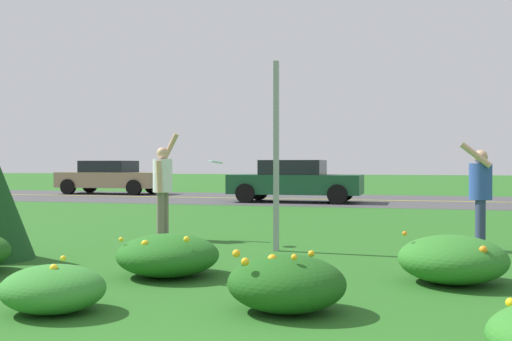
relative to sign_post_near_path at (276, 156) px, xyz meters
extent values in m
plane|color=#26601E|center=(1.10, 3.22, -1.45)|extent=(120.00, 120.00, 0.00)
cube|color=#424244|center=(1.10, 13.33, -1.45)|extent=(120.00, 7.67, 0.01)
cube|color=yellow|center=(1.10, 13.33, -1.44)|extent=(120.00, 0.16, 0.00)
ellipsoid|color=#2D7526|center=(2.48, -1.95, -1.18)|extent=(1.20, 1.21, 0.54)
sphere|color=orange|center=(2.38, -1.77, -1.13)|extent=(0.06, 0.06, 0.06)
sphere|color=orange|center=(2.73, -1.91, -1.04)|extent=(0.08, 0.08, 0.08)
sphere|color=orange|center=(1.96, -2.05, -0.90)|extent=(0.05, 0.05, 0.05)
sphere|color=orange|center=(2.27, -1.88, -1.14)|extent=(0.07, 0.07, 0.07)
sphere|color=orange|center=(2.77, -2.33, -1.01)|extent=(0.08, 0.08, 0.08)
sphere|color=yellow|center=(2.74, -4.61, -1.07)|extent=(0.07, 0.07, 0.07)
ellipsoid|color=#1E5619|center=(0.97, -3.72, -1.19)|extent=(1.08, 0.97, 0.51)
sphere|color=gold|center=(0.69, -4.08, -0.95)|extent=(0.07, 0.07, 0.07)
sphere|color=gold|center=(1.09, -3.96, -0.92)|extent=(0.05, 0.05, 0.05)
sphere|color=gold|center=(0.86, -3.83, -0.96)|extent=(0.09, 0.09, 0.09)
sphere|color=gold|center=(1.31, -3.90, -1.15)|extent=(0.08, 0.08, 0.08)
sphere|color=gold|center=(0.54, -3.85, -0.92)|extent=(0.07, 0.07, 0.07)
sphere|color=gold|center=(1.15, -3.43, -0.96)|extent=(0.06, 0.06, 0.06)
sphere|color=gold|center=(0.81, -3.71, -1.14)|extent=(0.06, 0.06, 0.06)
ellipsoid|color=#337F2D|center=(-1.05, -4.30, -1.24)|extent=(0.95, 0.88, 0.43)
sphere|color=yellow|center=(-0.98, -4.39, -1.03)|extent=(0.07, 0.07, 0.07)
sphere|color=yellow|center=(-1.17, -3.95, -1.02)|extent=(0.05, 0.05, 0.05)
sphere|color=yellow|center=(-1.16, -4.40, -1.17)|extent=(0.08, 0.08, 0.08)
sphere|color=yellow|center=(-1.03, -4.10, -1.12)|extent=(0.08, 0.08, 0.08)
sphere|color=yellow|center=(-1.44, -4.21, -1.15)|extent=(0.08, 0.08, 0.08)
sphere|color=yellow|center=(-1.28, -4.43, -1.18)|extent=(0.06, 0.06, 0.06)
sphere|color=yellow|center=(-1.10, -4.18, -1.14)|extent=(0.06, 0.06, 0.06)
ellipsoid|color=#23661E|center=(-0.76, -2.38, -1.20)|extent=(1.22, 1.22, 0.50)
sphere|color=yellow|center=(-0.77, -2.65, -1.04)|extent=(0.06, 0.06, 0.06)
sphere|color=yellow|center=(-0.40, -2.70, -0.96)|extent=(0.07, 0.07, 0.07)
sphere|color=yellow|center=(-1.23, -2.65, -1.00)|extent=(0.06, 0.06, 0.06)
sphere|color=yellow|center=(-0.88, -2.76, -1.02)|extent=(0.09, 0.09, 0.09)
cube|color=#93969B|center=(0.00, 0.00, 0.00)|extent=(0.07, 0.10, 2.90)
cylinder|color=silver|center=(-2.27, 0.89, -0.33)|extent=(0.34, 0.34, 0.59)
sphere|color=tan|center=(-2.27, 0.89, 0.07)|extent=(0.21, 0.21, 0.21)
cylinder|color=#726B5B|center=(-2.27, 0.97, -1.03)|extent=(0.14, 0.14, 0.83)
cylinder|color=#726B5B|center=(-2.27, 0.80, -1.03)|extent=(0.14, 0.14, 0.83)
cylinder|color=tan|center=(-2.21, 1.09, 0.17)|extent=(0.34, 0.09, 0.53)
cylinder|color=tan|center=(-2.25, 0.69, -0.34)|extent=(0.11, 0.09, 0.56)
cylinder|color=#2D4C9E|center=(3.02, 0.81, -0.39)|extent=(0.34, 0.34, 0.56)
sphere|color=tan|center=(3.02, 0.81, -0.01)|extent=(0.21, 0.21, 0.21)
cylinder|color=navy|center=(3.02, 0.73, -1.06)|extent=(0.14, 0.14, 0.78)
cylinder|color=navy|center=(3.02, 0.90, -1.06)|extent=(0.14, 0.14, 0.78)
cylinder|color=tan|center=(2.93, 0.62, 0.01)|extent=(0.47, 0.10, 0.40)
cylinder|color=tan|center=(3.00, 1.01, -0.41)|extent=(0.11, 0.09, 0.53)
cylinder|color=#ADD6E5|center=(-1.18, 0.60, -0.09)|extent=(0.24, 0.23, 0.06)
torus|color=#ADD6E5|center=(-1.18, 0.60, -0.09)|extent=(0.24, 0.24, 0.07)
cube|color=#937F60|center=(-10.95, 15.06, -0.83)|extent=(4.50, 1.82, 0.66)
cube|color=black|center=(-11.05, 15.06, -0.26)|extent=(2.10, 1.64, 0.52)
cylinder|color=black|center=(-9.40, 15.95, -1.12)|extent=(0.66, 0.22, 0.66)
cylinder|color=black|center=(-9.40, 14.17, -1.12)|extent=(0.66, 0.22, 0.66)
cylinder|color=black|center=(-12.50, 15.95, -1.12)|extent=(0.66, 0.22, 0.66)
cylinder|color=black|center=(-12.50, 14.17, -1.12)|extent=(0.66, 0.22, 0.66)
cube|color=#194C2D|center=(-2.03, 11.61, -0.83)|extent=(4.50, 1.82, 0.66)
cube|color=black|center=(-2.13, 11.61, -0.26)|extent=(2.10, 1.64, 0.52)
cylinder|color=black|center=(-0.48, 12.50, -1.12)|extent=(0.66, 0.22, 0.66)
cylinder|color=black|center=(-0.48, 10.72, -1.12)|extent=(0.66, 0.22, 0.66)
cylinder|color=black|center=(-3.58, 12.50, -1.12)|extent=(0.66, 0.22, 0.66)
cylinder|color=black|center=(-3.58, 10.72, -1.12)|extent=(0.66, 0.22, 0.66)
camera|label=1|loc=(2.14, -9.12, -0.11)|focal=43.09mm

